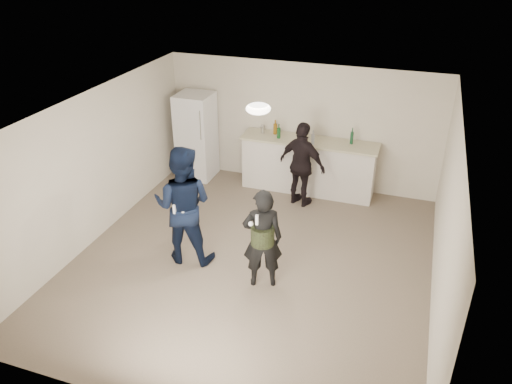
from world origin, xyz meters
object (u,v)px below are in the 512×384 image
(counter, at_px, (308,167))
(shaker, at_px, (263,129))
(woman, at_px, (263,239))
(fridge, at_px, (196,136))
(spectator, at_px, (302,165))
(man, at_px, (183,205))

(counter, bearing_deg, shaker, 174.99)
(shaker, bearing_deg, woman, -71.86)
(fridge, height_order, spectator, fridge)
(counter, height_order, fridge, fridge)
(spectator, bearing_deg, shaker, -14.88)
(counter, bearing_deg, man, -113.76)
(man, height_order, spectator, man)
(counter, xyz_separation_m, man, (-1.28, -2.91, 0.44))
(fridge, distance_m, man, 3.05)
(shaker, bearing_deg, counter, -5.01)
(man, xyz_separation_m, spectator, (1.30, 2.32, -0.14))
(shaker, xyz_separation_m, woman, (1.06, -3.24, -0.39))
(spectator, bearing_deg, counter, -69.25)
(fridge, bearing_deg, man, -68.81)
(man, xyz_separation_m, woman, (1.36, -0.24, -0.18))
(counter, distance_m, spectator, 0.66)
(counter, distance_m, woman, 3.17)
(fridge, relative_size, man, 0.93)
(shaker, height_order, spectator, spectator)
(counter, height_order, spectator, spectator)
(woman, bearing_deg, spectator, -108.82)
(man, relative_size, woman, 1.22)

